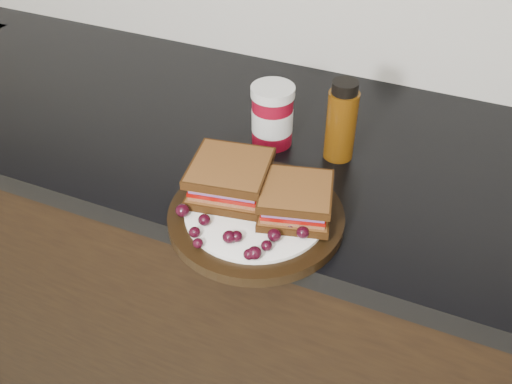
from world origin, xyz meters
TOP-DOWN VIEW (x-y plane):
  - base_cabinets at (0.00, 1.70)m, footprint 3.96×0.58m
  - countertop at (0.00, 1.70)m, footprint 3.98×0.60m
  - plate at (0.11, 1.47)m, footprint 0.28×0.28m
  - sandwich_left at (0.05, 1.49)m, footprint 0.14×0.14m
  - sandwich_right at (0.17, 1.49)m, footprint 0.13×0.13m
  - grape_0 at (0.01, 1.41)m, footprint 0.02×0.02m
  - grape_1 at (0.05, 1.41)m, footprint 0.02×0.02m
  - grape_2 at (0.05, 1.38)m, footprint 0.02×0.02m
  - grape_3 at (0.06, 1.36)m, footprint 0.02×0.02m
  - grape_4 at (0.10, 1.39)m, footprint 0.02×0.02m
  - grape_5 at (0.11, 1.39)m, footprint 0.02×0.02m
  - grape_6 at (0.14, 1.37)m, footprint 0.02×0.02m
  - grape_7 at (0.15, 1.37)m, footprint 0.02×0.02m
  - grape_8 at (0.16, 1.39)m, footprint 0.02×0.02m
  - grape_9 at (0.16, 1.42)m, footprint 0.02×0.02m
  - grape_10 at (0.19, 1.44)m, footprint 0.02×0.02m
  - grape_11 at (0.17, 1.44)m, footprint 0.02×0.02m
  - grape_12 at (0.19, 1.47)m, footprint 0.02×0.02m
  - grape_13 at (0.19, 1.51)m, footprint 0.02×0.02m
  - grape_14 at (0.17, 1.52)m, footprint 0.02×0.02m
  - grape_15 at (0.07, 1.52)m, footprint 0.02×0.02m
  - grape_16 at (0.04, 1.50)m, footprint 0.02×0.02m
  - grape_17 at (0.05, 1.49)m, footprint 0.02×0.02m
  - grape_18 at (0.02, 1.46)m, footprint 0.02×0.02m
  - grape_19 at (0.03, 1.46)m, footprint 0.02×0.02m
  - grape_20 at (0.06, 1.49)m, footprint 0.02×0.02m
  - grape_21 at (0.06, 1.48)m, footprint 0.02×0.02m
  - grape_22 at (0.05, 1.47)m, footprint 0.02×0.02m
  - condiment_jar at (0.05, 1.68)m, footprint 0.09×0.09m
  - oil_bottle at (0.17, 1.69)m, footprint 0.06×0.06m

SIDE VIEW (x-z plane):
  - base_cabinets at x=0.00m, z-range 0.00..0.86m
  - countertop at x=0.00m, z-range 0.86..0.90m
  - plate at x=0.11m, z-range 0.90..0.92m
  - grape_3 at x=0.06m, z-range 0.92..0.94m
  - grape_14 at x=0.17m, z-range 0.92..0.94m
  - grape_8 at x=0.16m, z-range 0.92..0.94m
  - grape_6 at x=0.14m, z-range 0.92..0.94m
  - grape_13 at x=0.19m, z-range 0.92..0.94m
  - grape_2 at x=0.05m, z-range 0.92..0.94m
  - grape_21 at x=0.06m, z-range 0.92..0.94m
  - grape_20 at x=0.06m, z-range 0.92..0.94m
  - grape_5 at x=0.11m, z-range 0.92..0.94m
  - grape_12 at x=0.19m, z-range 0.92..0.94m
  - grape_22 at x=0.05m, z-range 0.92..0.94m
  - grape_11 at x=0.17m, z-range 0.92..0.94m
  - grape_15 at x=0.07m, z-range 0.92..0.94m
  - grape_1 at x=0.05m, z-range 0.92..0.94m
  - grape_19 at x=0.03m, z-range 0.92..0.94m
  - grape_10 at x=0.19m, z-range 0.92..0.94m
  - grape_18 at x=0.02m, z-range 0.92..0.94m
  - grape_16 at x=0.04m, z-range 0.92..0.94m
  - grape_17 at x=0.05m, z-range 0.92..0.94m
  - grape_4 at x=0.10m, z-range 0.92..0.94m
  - grape_7 at x=0.15m, z-range 0.92..0.94m
  - grape_9 at x=0.16m, z-range 0.92..0.94m
  - grape_0 at x=0.01m, z-range 0.92..0.94m
  - sandwich_right at x=0.17m, z-range 0.92..0.97m
  - sandwich_left at x=0.05m, z-range 0.92..0.98m
  - condiment_jar at x=0.05m, z-range 0.90..1.02m
  - oil_bottle at x=0.17m, z-range 0.90..1.05m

